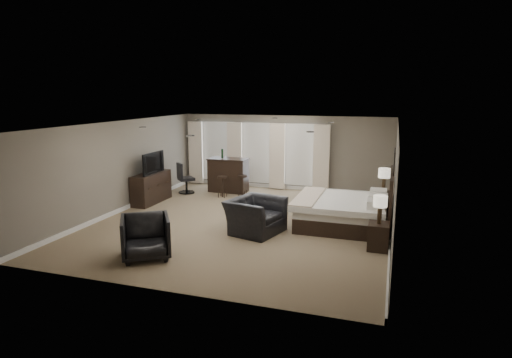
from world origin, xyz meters
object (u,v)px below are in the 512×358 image
(nightstand_near, at_px, (378,236))
(lamp_far, at_px, (384,180))
(nightstand_far, at_px, (383,203))
(lamp_near, at_px, (380,210))
(bed, at_px, (345,198))
(desk_chair, at_px, (186,178))
(bar_stool_right, at_px, (243,185))
(dresser, at_px, (151,188))
(armchair_far, at_px, (146,235))
(armchair_near, at_px, (256,210))
(tv, at_px, (151,171))
(bar_stool_left, at_px, (222,187))
(bar_counter, at_px, (228,175))

(nightstand_near, xyz_separation_m, lamp_far, (0.00, 2.90, 0.69))
(nightstand_far, height_order, lamp_near, lamp_near)
(bed, height_order, lamp_far, bed)
(desk_chair, bearing_deg, bar_stool_right, -126.85)
(bar_stool_right, bearing_deg, bed, -33.08)
(bed, bearing_deg, bar_stool_right, 146.92)
(dresser, relative_size, desk_chair, 1.51)
(armchair_far, bearing_deg, bed, 9.60)
(armchair_near, bearing_deg, bed, -44.91)
(nightstand_near, relative_size, tv, 0.51)
(armchair_near, bearing_deg, bar_stool_left, 49.86)
(lamp_near, bearing_deg, armchair_far, -156.40)
(bed, relative_size, nightstand_near, 3.94)
(tv, xyz_separation_m, bar_stool_right, (2.40, 1.75, -0.66))
(bar_counter, bearing_deg, nightstand_near, -39.02)
(dresser, bearing_deg, nightstand_far, 6.89)
(dresser, distance_m, bar_counter, 2.76)
(nightstand_far, bearing_deg, nightstand_near, -90.00)
(lamp_near, relative_size, bar_counter, 0.46)
(bar_counter, bearing_deg, dresser, -129.16)
(nightstand_near, distance_m, lamp_far, 2.98)
(bed, relative_size, lamp_far, 3.43)
(armchair_near, bearing_deg, tv, 81.04)
(lamp_far, bearing_deg, tv, -173.11)
(nightstand_far, distance_m, dresser, 6.97)
(tv, relative_size, armchair_near, 0.88)
(nightstand_far, bearing_deg, dresser, -173.11)
(nightstand_far, bearing_deg, armchair_near, -138.06)
(lamp_near, bearing_deg, bar_stool_right, 139.84)
(bar_stool_left, bearing_deg, tv, -144.59)
(desk_chair, bearing_deg, bar_stool_left, -141.40)
(dresser, distance_m, armchair_near, 4.38)
(bed, xyz_separation_m, desk_chair, (-5.57, 2.07, -0.21))
(tv, bearing_deg, desk_chair, -17.65)
(bed, distance_m, bar_stool_right, 4.35)
(lamp_near, height_order, dresser, lamp_near)
(lamp_far, bearing_deg, bed, -121.54)
(bed, bearing_deg, bar_counter, 147.36)
(tv, height_order, armchair_far, tv)
(nightstand_far, bearing_deg, bar_counter, 165.93)
(bar_counter, bearing_deg, armchair_near, -60.00)
(nightstand_near, xyz_separation_m, desk_chair, (-6.46, 3.52, 0.24))
(armchair_near, xyz_separation_m, bar_counter, (-2.26, 3.92, 0.02))
(lamp_near, height_order, bar_counter, lamp_near)
(dresser, bearing_deg, tv, 0.00)
(nightstand_far, distance_m, bar_stool_right, 4.61)
(tv, bearing_deg, bar_stool_left, -54.59)
(bed, relative_size, dresser, 1.45)
(lamp_far, height_order, desk_chair, lamp_far)
(nightstand_far, relative_size, lamp_near, 1.03)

